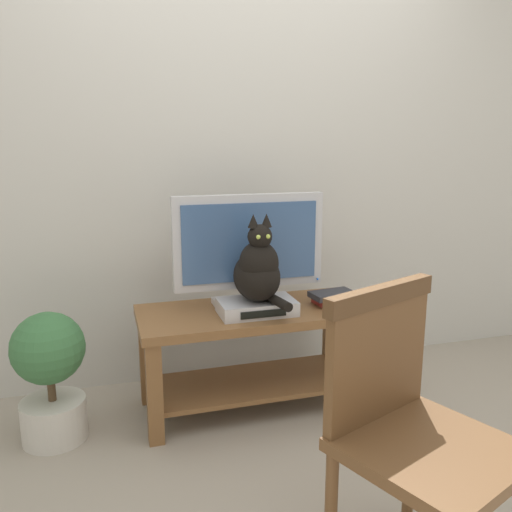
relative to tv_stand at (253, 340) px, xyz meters
name	(u,v)px	position (x,y,z in m)	size (l,w,h in m)	color
ground_plane	(304,473)	(0.04, -0.61, -0.36)	(12.00, 12.00, 0.00)	gray
back_wall	(235,132)	(0.04, 0.52, 1.04)	(7.00, 0.12, 2.80)	beige
tv_stand	(253,340)	(0.00, 0.00, 0.00)	(1.14, 0.50, 0.53)	brown
tv	(249,248)	(0.00, 0.07, 0.47)	(0.77, 0.20, 0.57)	#B7B7BC
media_box	(257,307)	(0.00, -0.07, 0.20)	(0.37, 0.23, 0.07)	#BCBCC1
cat	(258,270)	(0.00, -0.09, 0.39)	(0.22, 0.37, 0.43)	black
wooden_chair	(408,415)	(0.16, -1.16, 0.18)	(0.61, 0.61, 0.92)	brown
book_stack	(333,297)	(0.42, -0.03, 0.20)	(0.24, 0.17, 0.07)	#B2332D
potted_plant	(50,373)	(-0.97, -0.03, -0.03)	(0.33, 0.33, 0.61)	beige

